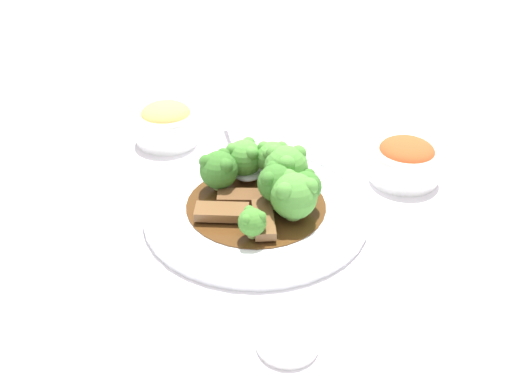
{
  "coord_description": "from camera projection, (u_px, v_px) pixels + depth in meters",
  "views": [
    {
      "loc": [
        -0.56,
        -0.22,
        0.44
      ],
      "look_at": [
        0.0,
        0.0,
        0.03
      ],
      "focal_mm": 42.0,
      "sensor_mm": 36.0,
      "label": 1
    }
  ],
  "objects": [
    {
      "name": "beef_strip_1",
      "position": [
        247.0,
        197.0,
        0.73
      ],
      "size": [
        0.05,
        0.08,
        0.01
      ],
      "color": "brown",
      "rests_on": "main_plate"
    },
    {
      "name": "broccoli_floret_4",
      "position": [
        252.0,
        221.0,
        0.67
      ],
      "size": [
        0.03,
        0.03,
        0.04
      ],
      "color": "#8EB756",
      "rests_on": "main_plate"
    },
    {
      "name": "broccoli_floret_5",
      "position": [
        273.0,
        157.0,
        0.76
      ],
      "size": [
        0.04,
        0.04,
        0.05
      ],
      "color": "#8EB756",
      "rests_on": "main_plate"
    },
    {
      "name": "ground_plane",
      "position": [
        256.0,
        215.0,
        0.75
      ],
      "size": [
        4.0,
        4.0,
        0.0
      ],
      "primitive_type": "plane",
      "color": "silver"
    },
    {
      "name": "broccoli_floret_3",
      "position": [
        219.0,
        169.0,
        0.75
      ],
      "size": [
        0.05,
        0.05,
        0.05
      ],
      "color": "#7FA84C",
      "rests_on": "main_plate"
    },
    {
      "name": "broccoli_floret_0",
      "position": [
        306.0,
        186.0,
        0.71
      ],
      "size": [
        0.04,
        0.04,
        0.05
      ],
      "color": "#7FA84C",
      "rests_on": "main_plate"
    },
    {
      "name": "side_bowl_kimchi",
      "position": [
        405.0,
        160.0,
        0.8
      ],
      "size": [
        0.09,
        0.09,
        0.06
      ],
      "color": "white",
      "rests_on": "ground_plane"
    },
    {
      "name": "main_plate",
      "position": [
        256.0,
        208.0,
        0.74
      ],
      "size": [
        0.28,
        0.28,
        0.02
      ],
      "color": "white",
      "rests_on": "ground_plane"
    },
    {
      "name": "beef_strip_2",
      "position": [
        263.0,
        219.0,
        0.7
      ],
      "size": [
        0.07,
        0.05,
        0.01
      ],
      "color": "brown",
      "rests_on": "main_plate"
    },
    {
      "name": "beef_strip_0",
      "position": [
        222.0,
        212.0,
        0.71
      ],
      "size": [
        0.05,
        0.07,
        0.01
      ],
      "color": "brown",
      "rests_on": "main_plate"
    },
    {
      "name": "broccoli_floret_2",
      "position": [
        286.0,
        167.0,
        0.73
      ],
      "size": [
        0.05,
        0.05,
        0.06
      ],
      "color": "#7FA84C",
      "rests_on": "main_plate"
    },
    {
      "name": "serving_spoon",
      "position": [
        244.0,
        163.0,
        0.8
      ],
      "size": [
        0.18,
        0.13,
        0.01
      ],
      "color": "#B7B7BC",
      "rests_on": "main_plate"
    },
    {
      "name": "side_bowl_appetizer",
      "position": [
        167.0,
        123.0,
        0.89
      ],
      "size": [
        0.09,
        0.09,
        0.06
      ],
      "color": "white",
      "rests_on": "ground_plane"
    },
    {
      "name": "broccoli_floret_1",
      "position": [
        294.0,
        195.0,
        0.69
      ],
      "size": [
        0.06,
        0.06,
        0.06
      ],
      "color": "#7FA84C",
      "rests_on": "main_plate"
    },
    {
      "name": "sauce_dish",
      "position": [
        288.0,
        340.0,
        0.57
      ],
      "size": [
        0.06,
        0.06,
        0.01
      ],
      "color": "white",
      "rests_on": "ground_plane"
    },
    {
      "name": "broccoli_floret_7",
      "position": [
        276.0,
        182.0,
        0.71
      ],
      "size": [
        0.05,
        0.05,
        0.06
      ],
      "color": "#7FA84C",
      "rests_on": "main_plate"
    },
    {
      "name": "broccoli_floret_6",
      "position": [
        244.0,
        157.0,
        0.77
      ],
      "size": [
        0.05,
        0.05,
        0.05
      ],
      "color": "#7FA84C",
      "rests_on": "main_plate"
    }
  ]
}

